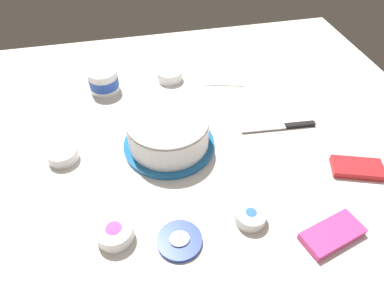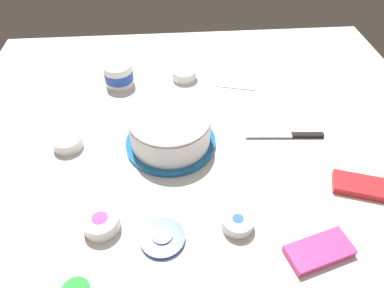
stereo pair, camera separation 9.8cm
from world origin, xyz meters
name	(u,v)px [view 1 (the left image)]	position (x,y,z in m)	size (l,w,h in m)	color
ground_plane	(205,156)	(0.00, 0.00, 0.00)	(1.54, 1.54, 0.00)	silver
frosted_cake	(168,132)	(-0.09, 0.07, 0.05)	(0.27, 0.27, 0.11)	#1E6BB2
frosting_tub	(104,80)	(-0.26, 0.39, 0.04)	(0.10, 0.10, 0.08)	white
frosting_tub_lid	(179,240)	(-0.12, -0.25, 0.01)	(0.11, 0.11, 0.02)	#233DAD
spreading_knife	(285,126)	(0.27, 0.07, 0.01)	(0.24, 0.04, 0.01)	silver
sprinkle_bowl_orange	(170,75)	(-0.03, 0.41, 0.02)	(0.09, 0.09, 0.04)	white
sprinkle_bowl_yellow	(63,154)	(-0.39, 0.08, 0.02)	(0.09, 0.09, 0.03)	white
sprinkle_bowl_blue	(251,216)	(0.06, -0.23, 0.02)	(0.08, 0.08, 0.03)	white
sprinkle_bowl_rainbow	(115,232)	(-0.26, -0.21, 0.02)	(0.09, 0.09, 0.04)	white
candy_box_lower	(357,168)	(0.39, -0.14, 0.01)	(0.13, 0.07, 0.02)	red
candy_box_upper	(332,234)	(0.23, -0.32, 0.01)	(0.15, 0.07, 0.02)	#E53D8E
paper_napkin	(224,74)	(0.17, 0.40, 0.00)	(0.15, 0.15, 0.01)	white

